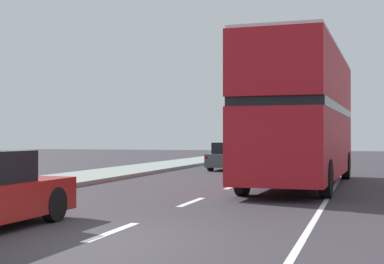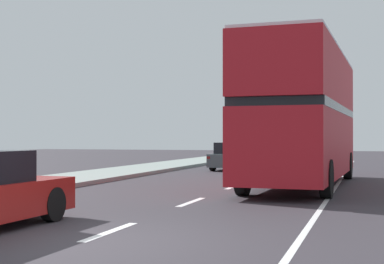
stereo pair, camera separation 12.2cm
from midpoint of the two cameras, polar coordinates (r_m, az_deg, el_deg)
ground_plane at (r=9.14m, az=-9.97°, el=-10.69°), size 73.43×120.00×0.10m
lane_paint_markings at (r=16.80m, az=9.63°, el=-5.84°), size 3.23×46.00×0.01m
double_decker_bus_red at (r=19.08m, az=10.96°, el=1.74°), size 2.80×10.35×4.32m
sedan_car_ahead at (r=28.43m, az=4.50°, el=-2.38°), size 1.93×4.34×1.31m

